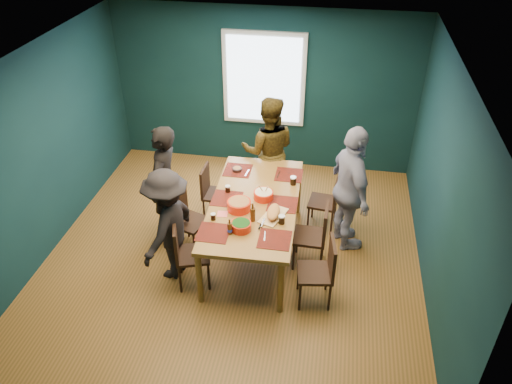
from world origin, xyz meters
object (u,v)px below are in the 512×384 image
person_back (268,151)px  person_near_left (168,225)px  chair_right_far (329,198)px  person_far_left (165,184)px  bowl_dumpling (264,195)px  person_right (350,190)px  chair_right_mid (317,232)px  chair_left_mid (184,215)px  dining_table (254,206)px  chair_left_near (185,250)px  chair_left_far (211,189)px  bowl_herbs (241,226)px  cutting_board (273,213)px  chair_right_near (323,267)px  bowl_salad (239,205)px

person_back → person_near_left: 2.14m
chair_right_far → person_near_left: size_ratio=0.57×
person_far_left → bowl_dumpling: size_ratio=6.64×
person_back → person_right: bearing=135.7°
chair_right_mid → chair_left_mid: bearing=179.1°
chair_left_mid → person_far_left: size_ratio=0.54×
dining_table → chair_left_near: bearing=-137.0°
chair_left_far → chair_left_mid: (-0.20, -0.73, 0.04)m
bowl_dumpling → person_right: bearing=15.1°
bowl_herbs → chair_left_near: bearing=-169.7°
chair_left_far → chair_left_mid: bearing=-103.6°
person_near_left → cutting_board: person_near_left is taller
cutting_board → chair_left_far: bearing=157.3°
chair_right_far → chair_right_near: bearing=-83.5°
bowl_herbs → person_right: bearing=38.0°
chair_right_far → chair_left_mid: bearing=-151.5°
person_right → dining_table: bearing=86.0°
chair_left_mid → dining_table: bearing=21.2°
dining_table → person_far_left: bearing=170.3°
chair_left_far → bowl_herbs: bearing=-59.8°
person_right → bowl_dumpling: size_ratio=7.03×
chair_left_near → bowl_dumpling: 1.23m
chair_right_near → person_near_left: person_near_left is taller
chair_right_mid → chair_right_near: chair_right_mid is taller
chair_left_near → dining_table: bearing=27.4°
person_far_left → cutting_board: size_ratio=3.06×
person_far_left → person_right: bearing=97.6°
chair_left_mid → person_far_left: bearing=164.6°
person_right → bowl_herbs: bearing=106.2°
chair_left_mid → chair_left_near: bearing=-53.1°
chair_left_mid → chair_right_mid: 1.79m
chair_left_mid → bowl_herbs: bowl_herbs is taller
chair_right_mid → person_near_left: size_ratio=0.60×
dining_table → person_far_left: 1.29m
chair_left_near → chair_right_mid: chair_right_mid is taller
bowl_salad → bowl_herbs: bowl_salad is taller
chair_left_near → person_right: 2.28m
dining_table → bowl_salad: 0.30m
chair_right_mid → cutting_board: size_ratio=1.64×
chair_left_far → chair_left_near: 1.42m
chair_left_near → chair_right_mid: (1.57, 0.62, 0.00)m
chair_right_mid → person_near_left: person_near_left is taller
chair_right_far → person_far_left: 2.32m
chair_right_near → bowl_salad: bearing=144.9°
chair_left_far → chair_left_mid: size_ratio=0.92×
chair_right_far → bowl_herbs: bowl_herbs is taller
chair_left_mid → bowl_dumpling: (1.06, 0.12, 0.36)m
dining_table → person_far_left: size_ratio=1.32×
chair_right_far → person_near_left: 2.35m
person_back → chair_right_mid: bearing=113.7°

